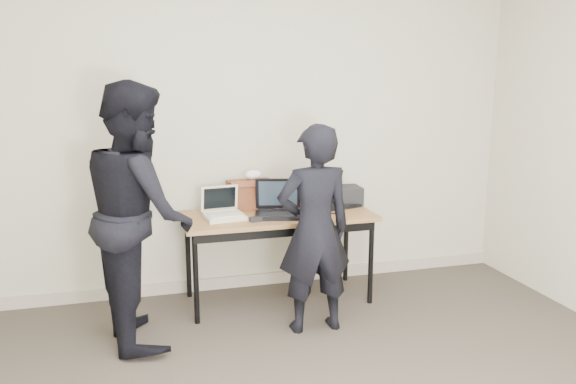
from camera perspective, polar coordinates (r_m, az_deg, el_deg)
name	(u,v)px	position (r m, az deg, el deg)	size (l,w,h in m)	color
room	(361,176)	(2.54, 7.48, 1.58)	(4.60, 4.60, 2.80)	#403931
desk	(278,222)	(4.44, -0.98, -3.02)	(1.51, 0.66, 0.72)	olive
laptop_beige	(223,212)	(4.33, -6.59, -2.02)	(0.32, 0.32, 0.24)	beige
laptop_center	(278,207)	(4.39, -1.00, -1.55)	(0.43, 0.42, 0.28)	black
laptop_right	(330,198)	(4.74, 4.27, -0.59)	(0.46, 0.45, 0.28)	black
leather_satchel	(250,194)	(4.57, -3.88, -0.20)	(0.38, 0.22, 0.25)	brown
tissue	(253,175)	(4.55, -3.56, 1.76)	(0.13, 0.10, 0.08)	white
equipment_box	(345,195)	(4.77, 5.77, -0.35)	(0.26, 0.22, 0.15)	black
power_brick	(256,219)	(4.21, -3.32, -2.78)	(0.09, 0.06, 0.03)	black
cables	(284,213)	(4.43, -0.41, -2.20)	(1.15, 0.41, 0.01)	silver
person_typist	(314,230)	(3.92, 2.70, -3.83)	(0.54, 0.35, 1.48)	black
person_observer	(139,213)	(3.91, -14.92, -2.10)	(0.86, 0.67, 1.77)	black
baseboard	(258,279)	(4.96, -3.09, -8.85)	(4.50, 0.03, 0.10)	#ACA28F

